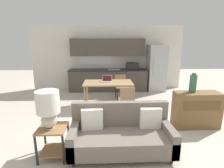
% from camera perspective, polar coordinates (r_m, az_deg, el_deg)
% --- Properties ---
extents(ground_plane, '(20.00, 20.00, 0.00)m').
position_cam_1_polar(ground_plane, '(3.54, 0.37, -21.11)').
color(ground_plane, beige).
extents(wall_back, '(6.40, 0.07, 2.70)m').
position_cam_1_polar(wall_back, '(7.57, -1.47, 8.58)').
color(wall_back, silver).
rests_on(wall_back, ground_plane).
extents(kitchen_counter, '(3.24, 0.65, 2.15)m').
position_cam_1_polar(kitchen_counter, '(7.33, -1.18, 4.39)').
color(kitchen_counter, '#4C443D').
rests_on(kitchen_counter, ground_plane).
extents(refrigerator, '(0.71, 0.72, 1.89)m').
position_cam_1_polar(refrigerator, '(7.55, 14.27, 5.02)').
color(refrigerator, '#B7BABC').
rests_on(refrigerator, ground_plane).
extents(dining_table, '(1.53, 0.84, 0.78)m').
position_cam_1_polar(dining_table, '(5.52, -1.29, -0.08)').
color(dining_table, tan).
rests_on(dining_table, ground_plane).
extents(couch, '(1.86, 0.80, 0.89)m').
position_cam_1_polar(couch, '(3.40, 2.98, -15.98)').
color(couch, '#3D2D1E').
rests_on(couch, ground_plane).
extents(side_table, '(0.48, 0.48, 0.57)m').
position_cam_1_polar(side_table, '(3.38, -18.70, -16.10)').
color(side_table, olive).
rests_on(side_table, ground_plane).
extents(table_lamp, '(0.39, 0.39, 0.67)m').
position_cam_1_polar(table_lamp, '(3.12, -20.13, -6.97)').
color(table_lamp, '#B2A893').
rests_on(table_lamp, side_table).
extents(credenza, '(1.07, 0.43, 0.86)m').
position_cam_1_polar(credenza, '(4.71, 25.82, -7.54)').
color(credenza, brown).
rests_on(credenza, ground_plane).
extents(vase, '(0.16, 0.16, 0.46)m').
position_cam_1_polar(vase, '(4.51, 24.94, 0.21)').
color(vase, '#336047').
rests_on(vase, credenza).
extents(dining_chair_near_right, '(0.44, 0.44, 0.84)m').
position_cam_1_polar(dining_chair_near_right, '(4.87, 4.76, -4.84)').
color(dining_chair_near_right, '#997A56').
rests_on(dining_chair_near_right, ground_plane).
extents(dining_chair_far_right, '(0.46, 0.46, 0.84)m').
position_cam_1_polar(dining_chair_far_right, '(6.37, 2.90, -0.38)').
color(dining_chair_far_right, '#997A56').
rests_on(dining_chair_far_right, ground_plane).
extents(laptop, '(0.36, 0.31, 0.20)m').
position_cam_1_polar(laptop, '(5.58, -1.68, 1.28)').
color(laptop, '#B7BABC').
rests_on(laptop, dining_table).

